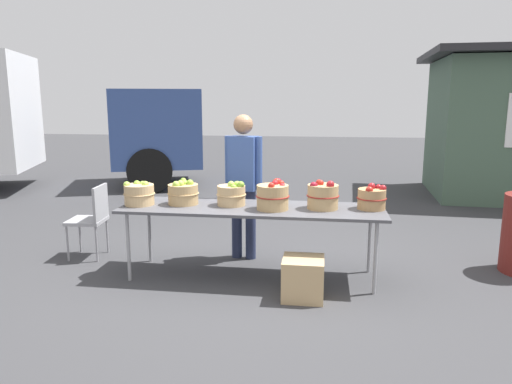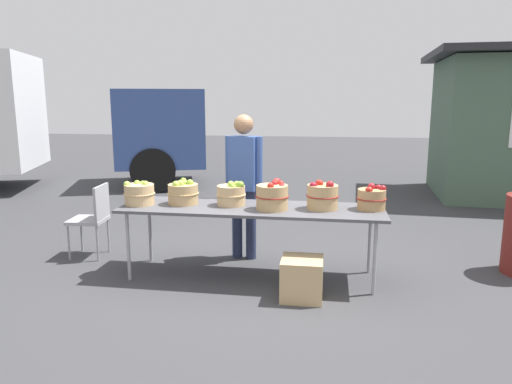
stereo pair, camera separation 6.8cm
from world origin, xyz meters
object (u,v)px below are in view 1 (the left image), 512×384
Objects in this scene: apple_basket_red_0 at (273,196)px; folding_chair at (92,215)px; apple_basket_green_0 at (139,194)px; market_table at (252,210)px; apple_basket_green_1 at (183,193)px; vendor_adult at (243,175)px; apple_basket_green_2 at (232,195)px; apple_basket_red_2 at (372,198)px; apple_basket_red_1 at (323,196)px; produce_crate at (303,278)px.

folding_chair is (-2.17, 0.44, -0.37)m from apple_basket_red_0.
apple_basket_red_0 is at bearing -0.76° from apple_basket_green_0.
apple_basket_green_1 is at bearing 176.94° from market_table.
apple_basket_green_0 is at bearing 41.19° from vendor_adult.
apple_basket_green_1 is 0.79m from vendor_adult.
vendor_adult reaches higher than apple_basket_red_0.
market_table is 1.99m from folding_chair.
apple_basket_green_2 is at bearing 74.98° from folding_chair.
apple_basket_red_0 is 0.79m from vendor_adult.
market_table is 1.20m from apple_basket_green_0.
apple_basket_green_1 is 0.97m from apple_basket_red_0.
apple_basket_red_2 reaches higher than market_table.
apple_basket_red_1 is 0.20× the size of vendor_adult.
apple_basket_red_1 is 2.71m from folding_chair.
apple_basket_green_1 is at bearing 11.78° from apple_basket_green_0.
apple_basket_green_1 is at bearing 173.36° from apple_basket_red_0.
market_table is at bearing 162.06° from apple_basket_red_0.
market_table is at bearing -178.21° from apple_basket_red_1.
folding_chair is (-1.73, 0.31, -0.36)m from apple_basket_green_2.
apple_basket_green_0 is 0.94m from folding_chair.
apple_basket_green_2 reaches higher than apple_basket_green_0.
apple_basket_red_1 is 0.87m from produce_crate.
folding_chair is (-1.21, 0.33, -0.36)m from apple_basket_green_1.
apple_basket_red_2 reaches higher than produce_crate.
apple_basket_red_2 is (2.40, 0.13, -0.00)m from apple_basket_green_0.
apple_basket_green_1 is 1.12× the size of apple_basket_red_2.
apple_basket_red_0 is (0.96, -0.11, 0.02)m from apple_basket_green_1.
folding_chair is (-3.16, 0.29, -0.35)m from apple_basket_red_2.
market_table is at bearing 74.57° from folding_chair.
apple_basket_red_0 is 0.20× the size of vendor_adult.
market_table is 7.97× the size of apple_basket_red_0.
apple_basket_green_2 is 1.16m from produce_crate.
apple_basket_red_1 reaches higher than produce_crate.
apple_basket_red_1 is 0.86× the size of produce_crate.
apple_basket_red_0 is 1.00m from apple_basket_red_2.
vendor_adult is 4.36× the size of produce_crate.
vendor_adult reaches higher than apple_basket_green_2.
apple_basket_red_0 is 0.87m from produce_crate.
market_table is at bearing 116.03° from vendor_adult.
vendor_adult is (0.04, 0.53, 0.12)m from apple_basket_green_2.
apple_basket_red_1 is at bearing 156.47° from vendor_adult.
apple_basket_green_1 is 0.87× the size of produce_crate.
apple_basket_green_0 is 2.40m from apple_basket_red_2.
produce_crate is (1.30, -0.52, -0.67)m from apple_basket_green_1.
apple_basket_red_2 is at bearing 168.42° from vendor_adult.
market_table is at bearing -176.28° from apple_basket_red_2.
produce_crate is at bearing -40.98° from market_table.
apple_basket_green_2 is at bearing 178.06° from apple_basket_red_1.
folding_chair is at bearing 172.68° from apple_basket_red_1.
market_table is 0.74m from apple_basket_red_1.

